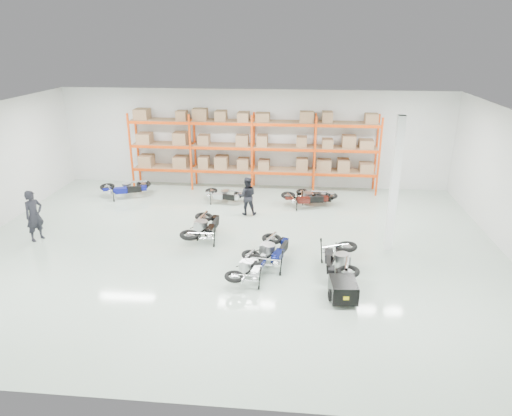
# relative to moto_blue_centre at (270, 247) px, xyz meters

# --- Properties ---
(room) EXTENTS (18.00, 18.00, 18.00)m
(room) POSITION_rel_moto_blue_centre_xyz_m (-1.32, 1.03, 1.65)
(room) COLOR #A9BCA9
(room) RESTS_ON ground
(pallet_rack) EXTENTS (11.28, 0.98, 3.62)m
(pallet_rack) POSITION_rel_moto_blue_centre_xyz_m (-1.32, 7.48, 1.65)
(pallet_rack) COLOR #E4430C
(pallet_rack) RESTS_ON ground
(structural_column) EXTENTS (0.25, 0.25, 4.50)m
(structural_column) POSITION_rel_moto_blue_centre_xyz_m (3.88, 1.53, 1.65)
(structural_column) COLOR white
(structural_column) RESTS_ON ground
(moto_blue_centre) EXTENTS (1.48, 2.16, 1.28)m
(moto_blue_centre) POSITION_rel_moto_blue_centre_xyz_m (0.00, 0.00, 0.00)
(moto_blue_centre) COLOR #070E47
(moto_blue_centre) RESTS_ON ground
(moto_silver_left) EXTENTS (1.19, 1.83, 1.10)m
(moto_silver_left) POSITION_rel_moto_blue_centre_xyz_m (-0.55, -0.98, -0.09)
(moto_silver_left) COLOR #A9ABAF
(moto_silver_left) RESTS_ON ground
(moto_black_far_left) EXTENTS (1.17, 2.07, 1.28)m
(moto_black_far_left) POSITION_rel_moto_blue_centre_xyz_m (-2.46, 1.68, 0.00)
(moto_black_far_left) COLOR black
(moto_black_far_left) RESTS_ON ground
(moto_touring_right) EXTENTS (1.10, 2.03, 1.28)m
(moto_touring_right) POSITION_rel_moto_blue_centre_xyz_m (2.10, -0.32, 0.00)
(moto_touring_right) COLOR black
(moto_touring_right) RESTS_ON ground
(trailer) EXTENTS (0.78, 1.48, 0.61)m
(trailer) POSITION_rel_moto_blue_centre_xyz_m (2.10, -1.92, -0.24)
(trailer) COLOR black
(trailer) RESTS_ON ground
(moto_back_a) EXTENTS (2.09, 1.52, 1.22)m
(moto_back_a) POSITION_rel_moto_blue_centre_xyz_m (-6.82, 5.72, -0.03)
(moto_back_a) COLOR navy
(moto_back_a) RESTS_ON ground
(moto_back_b) EXTENTS (1.71, 1.10, 1.02)m
(moto_back_b) POSITION_rel_moto_blue_centre_xyz_m (-2.37, 5.44, -0.12)
(moto_back_b) COLOR #AAB1B4
(moto_back_b) RESTS_ON ground
(moto_back_c) EXTENTS (1.72, 1.21, 1.01)m
(moto_back_c) POSITION_rel_moto_blue_centre_xyz_m (1.54, 5.66, -0.13)
(moto_back_c) COLOR black
(moto_back_c) RESTS_ON ground
(moto_back_d) EXTENTS (1.93, 1.21, 1.16)m
(moto_back_d) POSITION_rel_moto_blue_centre_xyz_m (1.16, 5.29, -0.05)
(moto_back_d) COLOR #3C100C
(moto_back_d) RESTS_ON ground
(person_left) EXTENTS (0.68, 0.79, 1.82)m
(person_left) POSITION_rel_moto_blue_centre_xyz_m (-8.31, 1.08, 0.31)
(person_left) COLOR black
(person_left) RESTS_ON ground
(person_back) EXTENTS (0.80, 0.65, 1.55)m
(person_back) POSITION_rel_moto_blue_centre_xyz_m (-1.22, 4.21, 0.17)
(person_back) COLOR black
(person_back) RESTS_ON ground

